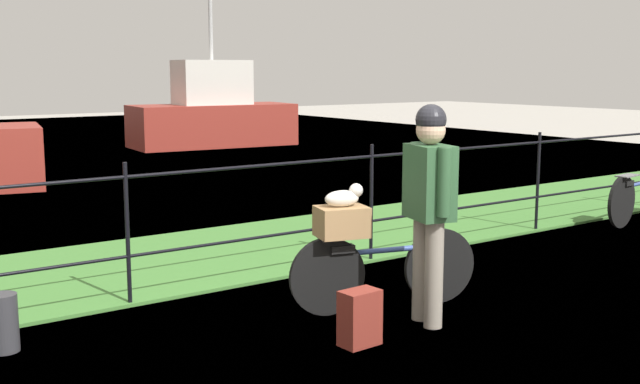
{
  "coord_description": "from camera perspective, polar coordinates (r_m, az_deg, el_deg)",
  "views": [
    {
      "loc": [
        -3.66,
        -3.8,
        1.94
      ],
      "look_at": [
        0.19,
        1.55,
        0.9
      ],
      "focal_mm": 43.98,
      "sensor_mm": 36.0,
      "label": 1
    }
  ],
  "objects": [
    {
      "name": "grass_strip",
      "position": [
        8.26,
        -8.37,
        -4.61
      ],
      "size": [
        27.0,
        2.4,
        0.03
      ],
      "primitive_type": "cube",
      "color": "#478438",
      "rests_on": "ground"
    },
    {
      "name": "iron_fence",
      "position": [
        7.13,
        -4.25,
        -1.06
      ],
      "size": [
        18.04,
        0.04,
        1.2
      ],
      "color": "black",
      "rests_on": "ground"
    },
    {
      "name": "moored_boat_mid",
      "position": [
        19.97,
        -7.83,
        5.6
      ],
      "size": [
        4.18,
        1.99,
        3.74
      ],
      "color": "#9E3328",
      "rests_on": "ground"
    },
    {
      "name": "mooring_bollard",
      "position": [
        5.9,
        -22.04,
        -8.82
      ],
      "size": [
        0.2,
        0.2,
        0.41
      ],
      "primitive_type": "cylinder",
      "color": "#38383D",
      "rests_on": "ground"
    },
    {
      "name": "wooden_crate",
      "position": [
        6.17,
        1.59,
        -2.17
      ],
      "size": [
        0.46,
        0.39,
        0.24
      ],
      "primitive_type": "cube",
      "rotation": [
        0.0,
        0.0,
        -0.27
      ],
      "color": "#A87F51",
      "rests_on": "bicycle_main"
    },
    {
      "name": "terrier_dog",
      "position": [
        6.14,
        1.82,
        -0.35
      ],
      "size": [
        0.32,
        0.21,
        0.18
      ],
      "color": "silver",
      "rests_on": "wooden_crate"
    },
    {
      "name": "ground_plane",
      "position": [
        5.62,
        7.84,
        -11.31
      ],
      "size": [
        60.0,
        60.0,
        0.0
      ],
      "primitive_type": "plane",
      "color": "#B2ADA3"
    },
    {
      "name": "cyclist_person",
      "position": [
        5.94,
        7.96,
        -0.2
      ],
      "size": [
        0.36,
        0.52,
        1.68
      ],
      "color": "gray",
      "rests_on": "ground"
    },
    {
      "name": "backpack_on_paving",
      "position": [
        5.61,
        2.91,
        -9.13
      ],
      "size": [
        0.29,
        0.2,
        0.4
      ],
      "primitive_type": "cube",
      "rotation": [
        0.0,
        0.0,
        0.05
      ],
      "color": "maroon",
      "rests_on": "ground"
    },
    {
      "name": "bicycle_main",
      "position": [
        6.4,
        4.59,
        -5.59
      ],
      "size": [
        1.58,
        0.48,
        0.63
      ],
      "color": "black",
      "rests_on": "ground"
    },
    {
      "name": "bicycle_parked",
      "position": [
        10.73,
        22.23,
        -0.26
      ],
      "size": [
        1.67,
        0.3,
        0.65
      ],
      "color": "black",
      "rests_on": "ground"
    }
  ]
}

